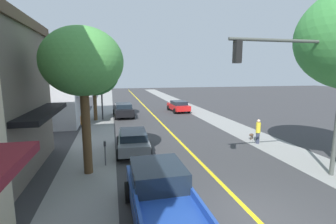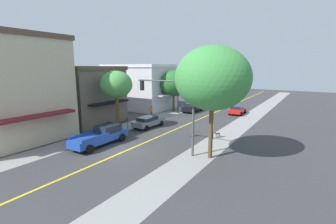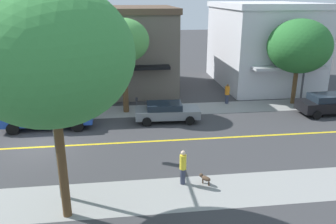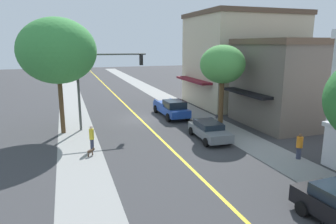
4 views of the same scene
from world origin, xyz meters
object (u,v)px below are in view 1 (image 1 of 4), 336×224
at_px(traffic_light_mast, 309,82).
at_px(small_dog, 252,135).
at_px(pedestrian_orange_shirt, 83,123).
at_px(red_sedan_right_curb, 178,106).
at_px(black_sedan_left_curb, 123,110).
at_px(blue_pickup_truck, 163,201).
at_px(grey_sedan_left_curb, 133,140).
at_px(parking_meter, 105,150).
at_px(pedestrian_yellow_shirt, 258,131).
at_px(street_lamp, 101,83).
at_px(street_tree_left_far, 83,63).
at_px(street_tree_left_near, 94,75).

relative_size(traffic_light_mast, small_dog, 11.36).
bearing_deg(pedestrian_orange_shirt, small_dog, -7.74).
distance_m(red_sedan_right_curb, pedestrian_orange_shirt, 13.87).
relative_size(black_sedan_left_curb, blue_pickup_truck, 0.80).
height_order(grey_sedan_left_curb, pedestrian_orange_shirt, pedestrian_orange_shirt).
bearing_deg(parking_meter, traffic_light_mast, -22.79).
bearing_deg(pedestrian_yellow_shirt, blue_pickup_truck, -165.13).
bearing_deg(street_lamp, grey_sedan_left_curb, -78.81).
xyz_separation_m(grey_sedan_left_curb, blue_pickup_truck, (0.27, -7.92, 0.16)).
bearing_deg(grey_sedan_left_curb, red_sedan_right_curb, -23.31).
height_order(traffic_light_mast, red_sedan_right_curb, traffic_light_mast).
bearing_deg(street_lamp, pedestrian_orange_shirt, -103.05).
height_order(street_tree_left_far, parking_meter, street_tree_left_far).
bearing_deg(street_tree_left_far, black_sedan_left_curb, 80.82).
bearing_deg(red_sedan_right_curb, black_sedan_left_curb, 103.79).
bearing_deg(grey_sedan_left_curb, parking_meter, 143.49).
relative_size(blue_pickup_truck, pedestrian_orange_shirt, 3.60).
height_order(street_tree_left_far, grey_sedan_left_curb, street_tree_left_far).
bearing_deg(grey_sedan_left_curb, blue_pickup_truck, -175.56).
xyz_separation_m(red_sedan_right_curb, black_sedan_left_curb, (-7.01, -2.08, 0.08)).
relative_size(grey_sedan_left_curb, pedestrian_orange_shirt, 2.76).
distance_m(street_tree_left_far, street_lamp, 14.23).
bearing_deg(red_sedan_right_curb, street_lamp, 106.35).
xyz_separation_m(blue_pickup_truck, pedestrian_yellow_shirt, (8.41, 7.62, 0.04)).
bearing_deg(blue_pickup_truck, traffic_light_mast, -73.94).
bearing_deg(small_dog, parking_meter, -24.96).
xyz_separation_m(blue_pickup_truck, pedestrian_orange_shirt, (-3.84, 13.42, -0.02)).
relative_size(street_tree_left_far, blue_pickup_truck, 1.17).
distance_m(traffic_light_mast, red_sedan_right_curb, 20.67).
distance_m(street_tree_left_far, grey_sedan_left_curb, 6.02).
distance_m(parking_meter, small_dog, 10.91).
bearing_deg(red_sedan_right_curb, small_dog, -175.00).
bearing_deg(parking_meter, street_lamp, 92.42).
relative_size(grey_sedan_left_curb, blue_pickup_truck, 0.77).
xyz_separation_m(street_lamp, pedestrian_yellow_shirt, (10.91, -11.58, -2.94)).
relative_size(street_tree_left_near, parking_meter, 5.11).
bearing_deg(small_dog, traffic_light_mast, 37.13).
height_order(traffic_light_mast, black_sedan_left_curb, traffic_light_mast).
bearing_deg(pedestrian_yellow_shirt, grey_sedan_left_curb, 150.70).
distance_m(street_tree_left_far, parking_meter, 4.66).
bearing_deg(street_tree_left_far, small_dog, 17.67).
relative_size(blue_pickup_truck, pedestrian_yellow_shirt, 3.46).
distance_m(street_lamp, grey_sedan_left_curb, 11.92).
relative_size(parking_meter, red_sedan_right_curb, 0.31).
height_order(grey_sedan_left_curb, blue_pickup_truck, blue_pickup_truck).
height_order(street_tree_left_near, street_tree_left_far, street_tree_left_far).
bearing_deg(pedestrian_orange_shirt, black_sedan_left_curb, 75.85).
relative_size(parking_meter, street_lamp, 0.22).
relative_size(street_tree_left_near, pedestrian_yellow_shirt, 3.96).
height_order(pedestrian_yellow_shirt, pedestrian_orange_shirt, pedestrian_yellow_shirt).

